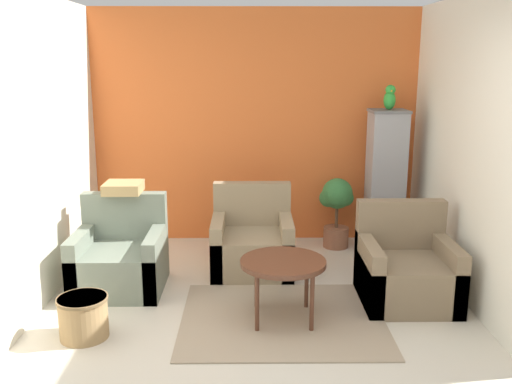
# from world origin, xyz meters

# --- Properties ---
(ground_plane) EXTENTS (20.00, 20.00, 0.00)m
(ground_plane) POSITION_xyz_m (0.00, 0.00, 0.00)
(ground_plane) COLOR beige
(ground_plane) RESTS_ON ground
(wall_back_accent) EXTENTS (3.80, 0.06, 2.66)m
(wall_back_accent) POSITION_xyz_m (0.00, 3.09, 1.33)
(wall_back_accent) COLOR orange
(wall_back_accent) RESTS_ON ground_plane
(wall_left) EXTENTS (0.06, 3.06, 2.66)m
(wall_left) POSITION_xyz_m (-1.87, 1.53, 1.33)
(wall_left) COLOR silver
(wall_left) RESTS_ON ground_plane
(wall_right) EXTENTS (0.06, 3.06, 2.66)m
(wall_right) POSITION_xyz_m (1.87, 1.53, 1.33)
(wall_right) COLOR silver
(wall_right) RESTS_ON ground_plane
(area_rug) EXTENTS (1.67, 1.41, 0.01)m
(area_rug) POSITION_xyz_m (0.21, 0.88, 0.01)
(area_rug) COLOR gray
(area_rug) RESTS_ON ground_plane
(coffee_table) EXTENTS (0.70, 0.70, 0.52)m
(coffee_table) POSITION_xyz_m (0.21, 0.88, 0.47)
(coffee_table) COLOR #512D1E
(coffee_table) RESTS_ON ground_plane
(armchair_left) EXTENTS (0.80, 0.78, 0.85)m
(armchair_left) POSITION_xyz_m (-1.26, 1.56, 0.27)
(armchair_left) COLOR slate
(armchair_left) RESTS_ON ground_plane
(armchair_right) EXTENTS (0.80, 0.78, 0.85)m
(armchair_right) POSITION_xyz_m (1.32, 1.24, 0.27)
(armchair_right) COLOR #7A664C
(armchair_right) RESTS_ON ground_plane
(armchair_middle) EXTENTS (0.80, 0.78, 0.85)m
(armchair_middle) POSITION_xyz_m (-0.03, 2.01, 0.27)
(armchair_middle) COLOR #8E7A5B
(armchair_middle) RESTS_ON ground_plane
(birdcage) EXTENTS (0.46, 0.46, 1.56)m
(birdcage) POSITION_xyz_m (1.44, 2.66, 0.76)
(birdcage) COLOR slate
(birdcage) RESTS_ON ground_plane
(parrot) EXTENTS (0.12, 0.23, 0.27)m
(parrot) POSITION_xyz_m (1.44, 2.66, 1.69)
(parrot) COLOR green
(parrot) RESTS_ON birdcage
(potted_plant) EXTENTS (0.38, 0.34, 0.80)m
(potted_plant) POSITION_xyz_m (0.92, 2.73, 0.49)
(potted_plant) COLOR brown
(potted_plant) RESTS_ON ground_plane
(wicker_basket) EXTENTS (0.39, 0.39, 0.33)m
(wicker_basket) POSITION_xyz_m (-1.34, 0.59, 0.18)
(wicker_basket) COLOR #A37F51
(wicker_basket) RESTS_ON ground_plane
(throw_pillow) EXTENTS (0.35, 0.35, 0.10)m
(throw_pillow) POSITION_xyz_m (-1.26, 1.84, 0.90)
(throw_pillow) COLOR tan
(throw_pillow) RESTS_ON armchair_left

